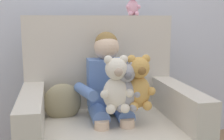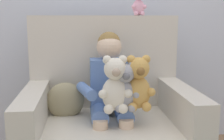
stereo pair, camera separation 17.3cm
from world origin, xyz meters
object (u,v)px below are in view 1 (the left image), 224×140
plush_grey (126,87)px  throw_pillow (62,102)px  armchair (106,129)px  plush_honey (139,84)px  seated_child (109,87)px  plush_pink_on_backrest (133,3)px  plush_cream (116,85)px

plush_grey → throw_pillow: bearing=165.2°
armchair → plush_honey: armchair is taller
armchair → plush_grey: armchair is taller
seated_child → plush_pink_on_backrest: size_ratio=4.24×
armchair → plush_grey: 0.38m
seated_child → plush_grey: 0.20m
plush_cream → plush_honey: (0.15, 0.02, -0.00)m
throw_pillow → plush_honey: bearing=-29.6°
throw_pillow → seated_child: bearing=-17.3°
plush_pink_on_backrest → plush_honey: bearing=-95.3°
seated_child → plush_cream: size_ratio=2.40×
seated_child → throw_pillow: seated_child is taller
plush_honey → seated_child: bearing=128.1°
plush_grey → plush_pink_on_backrest: bearing=91.2°
plush_honey → armchair: bearing=131.9°
plush_pink_on_backrest → seated_child: bearing=-124.5°
armchair → plush_grey: bearing=-63.0°
plush_pink_on_backrest → throw_pillow: bearing=-155.0°
armchair → plush_honey: 0.42m
plush_pink_on_backrest → throw_pillow: (-0.55, -0.20, -0.68)m
armchair → throw_pillow: bearing=160.9°
seated_child → throw_pillow: bearing=155.6°
plush_grey → plush_pink_on_backrest: size_ratio=1.57×
seated_child → plush_grey: seated_child is taller
plush_grey → armchair: bearing=138.3°
plush_cream → throw_pillow: size_ratio=1.32×
throw_pillow → plush_pink_on_backrest: bearing=19.8°
plush_cream → plush_honey: 0.15m
armchair → seated_child: size_ratio=1.34×
seated_child → plush_cream: seated_child is taller
plush_grey → throw_pillow: (-0.38, 0.27, -0.15)m
plush_cream → plush_pink_on_backrest: size_ratio=1.77×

